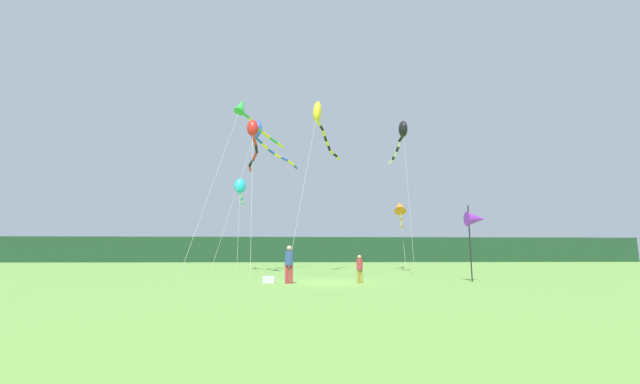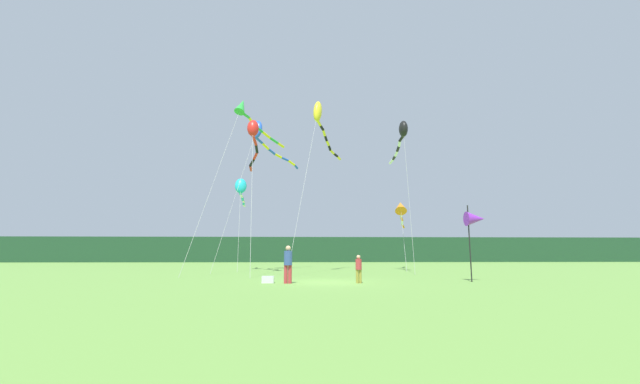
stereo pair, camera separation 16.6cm
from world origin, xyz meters
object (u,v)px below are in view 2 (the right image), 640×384
Objects in this scene: banner_flag_pole at (475,219)px; kite_cyan at (241,188)px; kite_orange at (401,208)px; cooler_box at (268,280)px; kite_green at (247,113)px; kite_blue at (261,136)px; kite_yellow at (320,120)px; person_child at (359,267)px; kite_red at (253,135)px; person_adult at (288,262)px; kite_black at (402,133)px.

banner_flag_pole is 0.49× the size of kite_cyan.
kite_orange is (13.69, 1.97, -1.38)m from kite_cyan.
kite_orange is at bearing 8.18° from kite_cyan.
cooler_box is 15.16m from kite_green.
kite_blue reaches higher than kite_cyan.
banner_flag_pole is at bearing -91.08° from kite_orange.
kite_blue reaches higher than banner_flag_pole.
kite_orange is at bearing 25.46° from kite_green.
kite_cyan is 0.59× the size of kite_yellow.
person_child is at bearing -173.53° from banner_flag_pole.
kite_red reaches higher than cooler_box.
kite_red is (-2.87, 8.84, 8.58)m from person_adult.
kite_orange reaches higher than cooler_box.
banner_flag_pole is 0.29× the size of kite_green.
kite_blue is 3.63m from kite_green.
kite_green is (-5.43, -0.61, 0.19)m from kite_yellow.
kite_black is 8.55m from kite_orange.
kite_cyan is at bearing 151.16° from kite_yellow.
banner_flag_pole is at bearing -45.06° from kite_cyan.
kite_orange reaches higher than person_child.
person_child is 2.34× the size of cooler_box.
person_child is at bearing -65.97° from kite_blue.
banner_flag_pole is 0.35× the size of kite_red.
kite_cyan is 8.66m from kite_yellow.
person_child is 17.07m from kite_cyan.
kite_red reaches higher than person_child.
kite_orange is (6.07, 16.05, 4.55)m from person_child.
kite_orange is at bearing 69.27° from person_child.
kite_yellow is (1.92, 10.61, 10.42)m from person_adult.
banner_flag_pole is 17.79m from kite_green.
cooler_box is 19.40m from kite_orange.
kite_blue is at bearing 89.56° from kite_red.
kite_cyan reaches higher than kite_orange.
kite_cyan is 13.58m from kite_black.
banner_flag_pole is at bearing 1.90° from cooler_box.
kite_green is at bearing -77.28° from kite_cyan.
banner_flag_pole is 10.92m from kite_black.
cooler_box is at bearing -122.88° from kite_orange.
kite_yellow is (6.36, -3.50, 4.73)m from kite_cyan.
banner_flag_pole is at bearing -54.65° from kite_yellow.
kite_black is at bearing -22.59° from kite_cyan.
kite_cyan is 0.62× the size of kite_blue.
person_adult is at bearing -72.03° from kite_red.
person_child is at bearing -61.60° from kite_cyan.
kite_blue is at bearing -20.50° from kite_cyan.
kite_red is (-12.12, -7.24, 4.26)m from kite_orange.
kite_orange is (7.33, 5.47, -6.11)m from kite_yellow.
kite_yellow reaches higher than person_adult.
kite_blue is (-4.75, 2.90, -0.42)m from kite_yellow.
kite_black is 1.23× the size of kite_orange.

